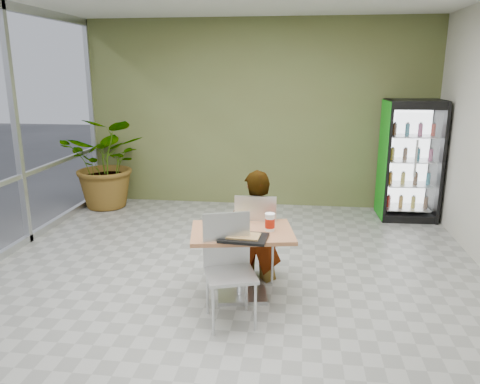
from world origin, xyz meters
The scene contains 12 objects.
ground centered at (0.00, 0.00, 0.00)m, with size 7.00×7.00×0.00m, color gray.
room_envelope centered at (0.00, 0.00, 1.60)m, with size 6.00×7.00×3.20m, color #BAB8A8, non-canonical shape.
dining_table centered at (0.19, -0.09, 0.54)m, with size 1.15×0.90×0.75m.
chair_far centered at (0.29, 0.35, 0.60)m, with size 0.46×0.47×1.03m.
chair_near centered at (0.11, -0.51, 0.61)m, with size 0.58×0.58×1.03m.
seated_woman centered at (0.29, 0.41, 0.49)m, with size 0.59×0.38×1.59m, color black.
pizza_plate centered at (0.13, -0.09, 0.77)m, with size 0.36×0.29×0.03m.
soda_cup centered at (0.48, -0.06, 0.84)m, with size 0.10×0.10×0.18m.
napkin_stack centered at (-0.05, -0.22, 0.76)m, with size 0.15×0.15×0.02m, color white.
cafeteria_tray centered at (0.24, -0.34, 0.76)m, with size 0.46×0.33×0.03m, color black.
beverage_fridge centered at (2.50, 3.00, 0.95)m, with size 0.89×0.70×1.90m.
potted_plant centered at (-2.54, 2.98, 0.79)m, with size 1.43×1.23×1.59m, color #315B24.
Camera 1 is at (0.76, -4.61, 2.36)m, focal length 35.00 mm.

